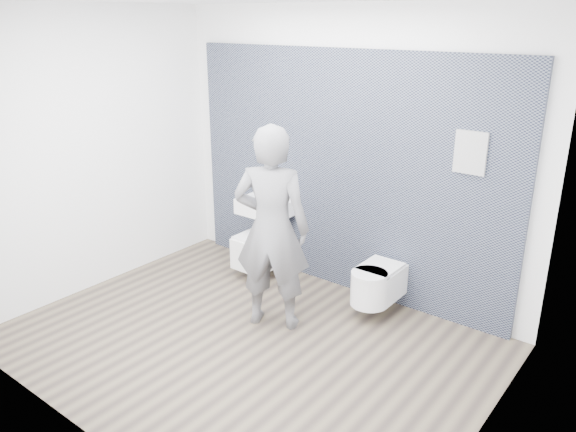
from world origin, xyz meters
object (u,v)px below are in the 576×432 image
Objects in this scene: toilet_rounded at (376,284)px; visitor at (272,229)px; toilet_square at (262,247)px; washbasin at (266,206)px.

toilet_rounded is 1.16m from visitor.
toilet_rounded is at bearing -157.12° from visitor.
toilet_square is at bearing -69.03° from visitor.
visitor reaches higher than toilet_square.
visitor reaches higher than washbasin.
visitor is (0.76, -0.82, 0.16)m from washbasin.
toilet_square is 0.41× the size of visitor.
toilet_rounded is 0.33× the size of visitor.
washbasin is 0.91× the size of toilet_rounded.
toilet_rounded is at bearing -3.91° from washbasin.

